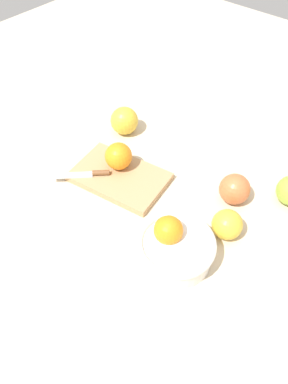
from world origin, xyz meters
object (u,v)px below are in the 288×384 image
Objects in this scene: cutting_board at (120,177)px; orange_on_board at (118,156)px; bowl at (174,246)px; apple_front_left_2 at (235,189)px; knife at (88,174)px; apple_front_right at (124,121)px; apple_mid_left at (227,224)px.

cutting_board is 3.36× the size of orange_on_board.
bowl is 2.27× the size of apple_front_left_2.
cutting_board is at bearing -138.10° from knife.
orange_on_board is 0.17m from apple_front_right.
knife is at bearing 63.69° from orange_on_board.
orange_on_board reaches higher than cutting_board.
apple_mid_left is 0.92× the size of apple_front_left_2.
bowl is 0.73× the size of cutting_board.
apple_front_left_2 is (-0.40, 0.02, -0.00)m from apple_front_right.
knife is 1.58× the size of apple_front_left_2.
orange_on_board is (0.28, -0.12, 0.02)m from bowl.
orange_on_board is 0.88× the size of apple_front_right.
apple_mid_left reaches higher than knife.
knife is 0.38m from apple_mid_left.
apple_front_right is (0.11, -0.14, -0.01)m from orange_on_board.
bowl is 0.14m from apple_mid_left.
apple_mid_left is (-0.37, -0.09, 0.01)m from knife.
cutting_board is 1.98× the size of knife.
bowl reaches higher than apple_mid_left.
orange_on_board reaches higher than apple_front_right.
knife reaches higher than cutting_board.
apple_front_right is (0.07, -0.21, 0.02)m from knife.
apple_front_left_2 is at bearing -158.76° from orange_on_board.
knife is at bearing 12.98° from apple_mid_left.
bowl is at bearing 156.66° from orange_on_board.
apple_front_right is at bearing -51.30° from cutting_board.
apple_mid_left is at bearing 113.12° from apple_front_left_2.
knife is 1.72× the size of apple_mid_left.
apple_mid_left is 0.11m from apple_front_left_2.
bowl is at bearing 172.32° from knife.
orange_on_board is at bearing 1.42° from apple_mid_left.
cutting_board is at bearing 128.70° from apple_front_right.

